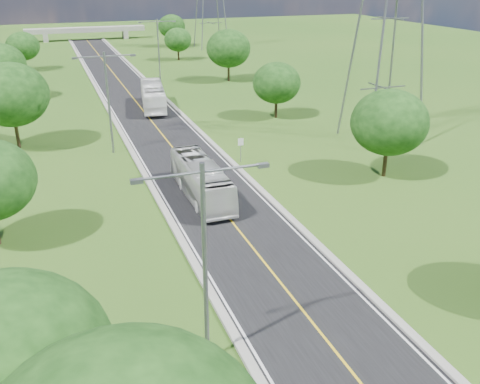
# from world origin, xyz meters

# --- Properties ---
(ground) EXTENTS (260.00, 260.00, 0.00)m
(ground) POSITION_xyz_m (0.00, 60.00, 0.00)
(ground) COLOR #2A5317
(ground) RESTS_ON ground
(road) EXTENTS (8.00, 150.00, 0.06)m
(road) POSITION_xyz_m (0.00, 66.00, 0.03)
(road) COLOR black
(road) RESTS_ON ground
(curb_left) EXTENTS (0.50, 150.00, 0.22)m
(curb_left) POSITION_xyz_m (-4.25, 66.00, 0.11)
(curb_left) COLOR gray
(curb_left) RESTS_ON ground
(curb_right) EXTENTS (0.50, 150.00, 0.22)m
(curb_right) POSITION_xyz_m (4.25, 66.00, 0.11)
(curb_right) COLOR gray
(curb_right) RESTS_ON ground
(speed_limit_sign) EXTENTS (0.55, 0.09, 2.40)m
(speed_limit_sign) POSITION_xyz_m (5.20, 37.98, 1.60)
(speed_limit_sign) COLOR slate
(speed_limit_sign) RESTS_ON ground
(overpass) EXTENTS (30.00, 3.00, 3.20)m
(overpass) POSITION_xyz_m (0.00, 140.00, 2.41)
(overpass) COLOR gray
(overpass) RESTS_ON ground
(streetlight_near_left) EXTENTS (5.90, 0.25, 10.00)m
(streetlight_near_left) POSITION_xyz_m (-6.00, 12.00, 5.94)
(streetlight_near_left) COLOR slate
(streetlight_near_left) RESTS_ON ground
(streetlight_mid_left) EXTENTS (5.90, 0.25, 10.00)m
(streetlight_mid_left) POSITION_xyz_m (-6.00, 45.00, 5.94)
(streetlight_mid_left) COLOR slate
(streetlight_mid_left) RESTS_ON ground
(streetlight_far_right) EXTENTS (5.90, 0.25, 10.00)m
(streetlight_far_right) POSITION_xyz_m (6.00, 78.00, 5.94)
(streetlight_far_right) COLOR slate
(streetlight_far_right) RESTS_ON ground
(power_tower_near) EXTENTS (9.00, 6.40, 28.00)m
(power_tower_near) POSITION_xyz_m (22.00, 40.00, 14.01)
(power_tower_near) COLOR slate
(power_tower_near) RESTS_ON ground
(tree_la) EXTENTS (7.14, 7.14, 8.30)m
(tree_la) POSITION_xyz_m (-14.00, 8.00, 5.27)
(tree_la) COLOR black
(tree_la) RESTS_ON ground
(tree_lc) EXTENTS (7.56, 7.56, 8.79)m
(tree_lc) POSITION_xyz_m (-15.00, 50.00, 5.58)
(tree_lc) COLOR black
(tree_lc) RESTS_ON ground
(tree_ld) EXTENTS (6.72, 6.72, 7.82)m
(tree_ld) POSITION_xyz_m (-17.00, 74.00, 4.95)
(tree_ld) COLOR black
(tree_ld) RESTS_ON ground
(tree_le) EXTENTS (5.88, 5.88, 6.84)m
(tree_le) POSITION_xyz_m (-14.50, 98.00, 4.33)
(tree_le) COLOR black
(tree_le) RESTS_ON ground
(tree_rb) EXTENTS (6.72, 6.72, 7.82)m
(tree_rb) POSITION_xyz_m (16.00, 30.00, 4.95)
(tree_rb) COLOR black
(tree_rb) RESTS_ON ground
(tree_rc) EXTENTS (5.88, 5.88, 6.84)m
(tree_rc) POSITION_xyz_m (15.00, 52.00, 4.33)
(tree_rc) COLOR black
(tree_rc) RESTS_ON ground
(tree_rd) EXTENTS (7.14, 7.14, 8.30)m
(tree_rd) POSITION_xyz_m (17.00, 76.00, 5.27)
(tree_rd) COLOR black
(tree_rd) RESTS_ON ground
(tree_re) EXTENTS (5.46, 5.46, 6.35)m
(tree_re) POSITION_xyz_m (14.50, 100.00, 4.02)
(tree_re) COLOR black
(tree_re) RESTS_ON ground
(tree_rf) EXTENTS (6.30, 6.30, 7.33)m
(tree_rf) POSITION_xyz_m (18.00, 120.00, 4.64)
(tree_rf) COLOR black
(tree_rf) RESTS_ON ground
(bus_outbound) EXTENTS (4.45, 11.99, 3.26)m
(bus_outbound) POSITION_xyz_m (1.56, 61.68, 1.69)
(bus_outbound) COLOR white
(bus_outbound) RESTS_ON road
(bus_inbound) EXTENTS (2.56, 10.88, 3.03)m
(bus_inbound) POSITION_xyz_m (-0.80, 30.86, 1.57)
(bus_inbound) COLOR silver
(bus_inbound) RESTS_ON road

